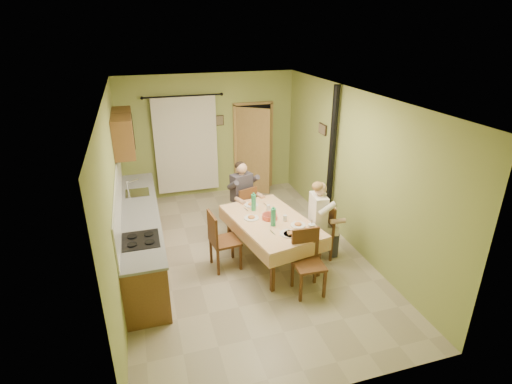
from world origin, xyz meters
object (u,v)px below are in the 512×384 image
object	(u,v)px
chair_right	(319,242)
man_far	(243,189)
stove_flue	(330,178)
man_right	(320,211)
chair_left	(225,251)
dining_table	(271,240)
chair_far	(243,217)
chair_near	(308,275)

from	to	relation	value
chair_right	man_far	world-z (taller)	man_far
chair_right	stove_flue	world-z (taller)	stove_flue
man_right	chair_left	bearing A→B (deg)	90.83
man_far	dining_table	bearing A→B (deg)	-100.43
chair_far	chair_left	bearing A→B (deg)	-139.05
chair_far	stove_flue	distance (m)	1.85
dining_table	man_far	xyz separation A→B (m)	(-0.19, 1.14, 0.50)
dining_table	chair_near	xyz separation A→B (m)	(0.25, -1.03, -0.09)
dining_table	man_right	world-z (taller)	man_right
chair_near	chair_left	xyz separation A→B (m)	(-1.06, 1.03, 0.00)
dining_table	man_right	bearing A→B (deg)	-22.36
man_right	stove_flue	xyz separation A→B (m)	(0.68, 1.00, 0.15)
chair_far	man_right	bearing A→B (deg)	-72.20
chair_left	man_right	xyz separation A→B (m)	(1.63, -0.17, 0.59)
chair_left	man_far	xyz separation A→B (m)	(0.63, 1.14, 0.59)
chair_near	chair_left	distance (m)	1.48
chair_near	chair_left	size ratio (longest dim) A/B	0.98
chair_near	chair_right	distance (m)	1.04
chair_left	dining_table	bearing A→B (deg)	83.53
chair_right	chair_left	world-z (taller)	chair_left
man_right	stove_flue	bearing A→B (deg)	-27.28
chair_near	stove_flue	size ratio (longest dim) A/B	0.36
chair_near	man_far	bearing A→B (deg)	-76.03
chair_near	chair_left	bearing A→B (deg)	-41.47
dining_table	chair_left	distance (m)	0.82
chair_right	stove_flue	distance (m)	1.41
chair_near	chair_left	world-z (taller)	chair_left
dining_table	man_right	size ratio (longest dim) A/B	1.48
chair_left	stove_flue	distance (m)	2.56
chair_far	dining_table	bearing A→B (deg)	-100.55
chair_right	stove_flue	xyz separation A→B (m)	(0.66, 1.01, 0.73)
chair_far	chair_right	xyz separation A→B (m)	(1.01, -1.29, 0.00)
chair_far	chair_right	distance (m)	1.64
dining_table	chair_near	world-z (taller)	chair_near
chair_left	man_far	distance (m)	1.43
chair_near	chair_right	size ratio (longest dim) A/B	1.01
chair_near	man_far	distance (m)	2.29
chair_near	stove_flue	distance (m)	2.36
stove_flue	man_right	bearing A→B (deg)	-123.92
chair_left	man_far	world-z (taller)	man_far
man_right	chair_far	bearing A→B (deg)	44.26
chair_far	man_right	xyz separation A→B (m)	(1.00, -1.29, 0.59)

